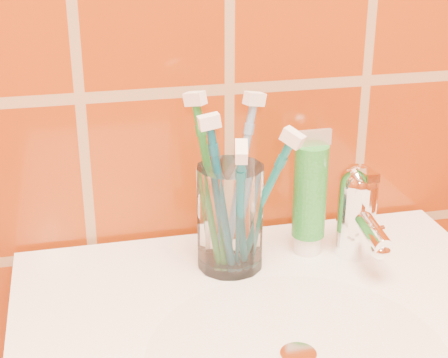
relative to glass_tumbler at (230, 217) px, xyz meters
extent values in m
cylinder|color=silver|center=(0.02, -0.19, -0.06)|extent=(0.30, 0.30, 0.00)
cylinder|color=white|center=(0.02, -0.19, -0.06)|extent=(0.04, 0.04, 0.00)
cylinder|color=white|center=(0.00, 0.00, 0.00)|extent=(0.09, 0.09, 0.13)
cylinder|color=white|center=(0.10, 0.01, -0.05)|extent=(0.03, 0.03, 0.02)
cylinder|color=#1D7B25|center=(0.10, 0.01, 0.02)|extent=(0.04, 0.04, 0.12)
cube|color=beige|center=(0.10, 0.01, 0.09)|extent=(0.05, 0.01, 0.02)
cylinder|color=white|center=(0.16, -0.01, -0.02)|extent=(0.05, 0.05, 0.09)
sphere|color=white|center=(0.16, -0.01, 0.03)|extent=(0.05, 0.05, 0.05)
cylinder|color=white|center=(0.16, -0.04, -0.01)|extent=(0.02, 0.09, 0.03)
cube|color=white|center=(0.16, -0.02, 0.05)|extent=(0.02, 0.06, 0.01)
camera|label=1|loc=(-0.17, -0.71, 0.36)|focal=55.00mm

